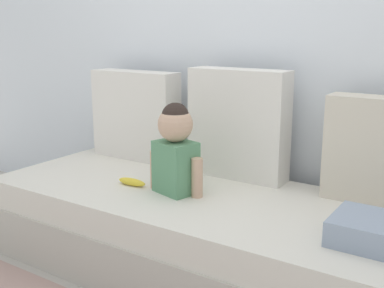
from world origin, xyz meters
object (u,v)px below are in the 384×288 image
(couch, at_px, (203,234))
(throw_pillow_left, at_px, (136,115))
(throw_pillow_center, at_px, (238,124))
(banana, at_px, (132,182))
(throw_pillow_right, at_px, (376,151))
(toddler, at_px, (176,147))

(couch, bearing_deg, throw_pillow_left, 153.77)
(throw_pillow_center, xyz_separation_m, banana, (-0.39, -0.45, -0.28))
(throw_pillow_right, height_order, banana, throw_pillow_right)
(banana, bearing_deg, throw_pillow_center, 49.29)
(couch, bearing_deg, banana, -166.77)
(throw_pillow_center, xyz_separation_m, throw_pillow_right, (0.73, 0.00, -0.05))
(couch, distance_m, throw_pillow_right, 0.93)
(throw_pillow_center, xyz_separation_m, toddler, (-0.13, -0.41, -0.06))
(toddler, bearing_deg, throw_pillow_center, 71.84)
(couch, bearing_deg, toddler, -160.34)
(couch, distance_m, throw_pillow_left, 0.95)
(throw_pillow_right, relative_size, toddler, 1.10)
(throw_pillow_right, xyz_separation_m, toddler, (-0.86, -0.41, -0.02))
(throw_pillow_right, bearing_deg, throw_pillow_left, 180.00)
(throw_pillow_left, distance_m, throw_pillow_center, 0.73)
(throw_pillow_left, xyz_separation_m, banana, (0.34, -0.45, -0.26))
(throw_pillow_left, distance_m, toddler, 0.72)
(throw_pillow_left, distance_m, banana, 0.62)
(throw_pillow_center, bearing_deg, throw_pillow_right, 0.00)
(throw_pillow_left, height_order, banana, throw_pillow_left)
(throw_pillow_left, relative_size, throw_pillow_center, 0.99)
(throw_pillow_left, bearing_deg, toddler, -34.34)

